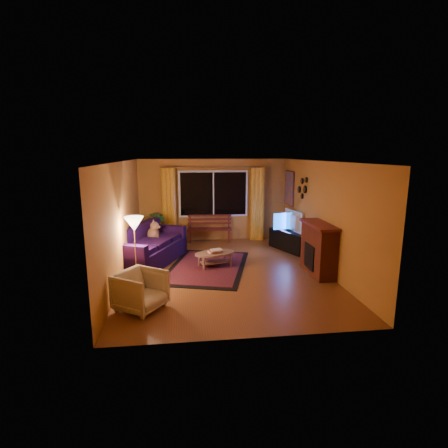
{
  "coord_description": "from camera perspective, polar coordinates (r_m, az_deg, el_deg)",
  "views": [
    {
      "loc": [
        -0.97,
        -7.63,
        2.69
      ],
      "look_at": [
        0.0,
        0.3,
        1.05
      ],
      "focal_mm": 28.0,
      "sensor_mm": 36.0,
      "label": 1
    }
  ],
  "objects": [
    {
      "name": "dog",
      "position": [
        9.21,
        -11.49,
        -1.2
      ],
      "size": [
        0.4,
        0.48,
        0.45
      ],
      "primitive_type": null,
      "rotation": [
        0.0,
        0.0,
        0.26
      ],
      "color": "#8C5D41",
      "rests_on": "sofa"
    },
    {
      "name": "mirror_cluster",
      "position": [
        9.52,
        12.64,
        5.96
      ],
      "size": [
        0.06,
        0.6,
        0.56
      ],
      "primitive_type": null,
      "color": "black",
      "rests_on": "wall_right"
    },
    {
      "name": "tv_console",
      "position": [
        9.93,
        10.65,
        -2.67
      ],
      "size": [
        0.91,
        1.39,
        0.55
      ],
      "primitive_type": "cube",
      "rotation": [
        0.0,
        0.0,
        0.39
      ],
      "color": "black",
      "rests_on": "ground"
    },
    {
      "name": "armchair",
      "position": [
        6.3,
        -13.49,
        -10.26
      ],
      "size": [
        0.98,
        0.99,
        0.75
      ],
      "primitive_type": "imported",
      "rotation": [
        0.0,
        0.0,
        0.97
      ],
      "color": "#CCB78F",
      "rests_on": "ground"
    },
    {
      "name": "wall_back",
      "position": [
        10.78,
        -1.76,
        3.92
      ],
      "size": [
        4.5,
        0.02,
        2.5
      ],
      "primitive_type": "cube",
      "color": "#C27F33",
      "rests_on": "ground"
    },
    {
      "name": "wall_right",
      "position": [
        8.41,
        15.74,
        1.3
      ],
      "size": [
        0.02,
        6.0,
        2.5
      ],
      "primitive_type": "cube",
      "color": "#C27F33",
      "rests_on": "ground"
    },
    {
      "name": "painting",
      "position": [
        10.62,
        10.59,
        5.79
      ],
      "size": [
        0.04,
        0.76,
        0.96
      ],
      "primitive_type": "cube",
      "color": "#C6610F",
      "rests_on": "wall_right"
    },
    {
      "name": "curtain_right",
      "position": [
        10.87,
        5.42,
        3.25
      ],
      "size": [
        0.36,
        0.36,
        2.24
      ],
      "primitive_type": "cylinder",
      "color": "gold",
      "rests_on": "ground"
    },
    {
      "name": "floor_lamp",
      "position": [
        7.62,
        -14.28,
        -4.02
      ],
      "size": [
        0.24,
        0.24,
        1.37
      ],
      "primitive_type": "cylinder",
      "rotation": [
        0.0,
        0.0,
        -0.03
      ],
      "color": "#BF8C3F",
      "rests_on": "ground"
    },
    {
      "name": "curtain_left",
      "position": [
        10.63,
        -8.97,
        2.97
      ],
      "size": [
        0.36,
        0.36,
        2.24
      ],
      "primitive_type": "cylinder",
      "color": "gold",
      "rests_on": "ground"
    },
    {
      "name": "ceiling",
      "position": [
        7.69,
        0.28,
        10.27
      ],
      "size": [
        4.5,
        6.0,
        0.02
      ],
      "primitive_type": "cube",
      "color": "white",
      "rests_on": "ground"
    },
    {
      "name": "potted_plant",
      "position": [
        10.47,
        -10.91,
        -0.86
      ],
      "size": [
        0.69,
        0.69,
        0.94
      ],
      "primitive_type": "imported",
      "rotation": [
        0.0,
        0.0,
        0.4
      ],
      "color": "#235B1E",
      "rests_on": "ground"
    },
    {
      "name": "coffee_table",
      "position": [
        8.39,
        -1.52,
        -5.83
      ],
      "size": [
        1.2,
        1.2,
        0.36
      ],
      "primitive_type": "cylinder",
      "rotation": [
        0.0,
        0.0,
        0.27
      ],
      "color": "#986F56",
      "rests_on": "ground"
    },
    {
      "name": "floor",
      "position": [
        8.15,
        0.26,
        -7.75
      ],
      "size": [
        4.5,
        6.0,
        0.02
      ],
      "primitive_type": "cube",
      "color": "brown",
      "rests_on": "ground"
    },
    {
      "name": "television",
      "position": [
        9.81,
        10.77,
        0.51
      ],
      "size": [
        0.29,
        1.0,
        0.57
      ],
      "primitive_type": "imported",
      "rotation": [
        0.0,
        0.0,
        1.74
      ],
      "color": "black",
      "rests_on": "tv_console"
    },
    {
      "name": "wall_left",
      "position": [
        7.87,
        -16.29,
        0.59
      ],
      "size": [
        0.02,
        6.0,
        2.5
      ],
      "primitive_type": "cube",
      "color": "#C27F33",
      "rests_on": "ground"
    },
    {
      "name": "rug",
      "position": [
        8.41,
        -2.73,
        -7.01
      ],
      "size": [
        2.41,
        3.1,
        0.02
      ],
      "primitive_type": "cube",
      "rotation": [
        0.0,
        0.0,
        -0.27
      ],
      "color": "maroon",
      "rests_on": "ground"
    },
    {
      "name": "bench",
      "position": [
        10.7,
        -2.38,
        -1.87
      ],
      "size": [
        1.35,
        0.49,
        0.4
      ],
      "primitive_type": "cube",
      "rotation": [
        0.0,
        0.0,
        -0.08
      ],
      "color": "#511815",
      "rests_on": "ground"
    },
    {
      "name": "curtain_rod",
      "position": [
        10.58,
        -1.74,
        9.21
      ],
      "size": [
        3.2,
        0.03,
        0.03
      ],
      "primitive_type": "cylinder",
      "rotation": [
        0.0,
        1.57,
        0.0
      ],
      "color": "#BF8C3F",
      "rests_on": "wall_back"
    },
    {
      "name": "window",
      "position": [
        10.69,
        -1.74,
        4.94
      ],
      "size": [
        2.0,
        0.02,
        1.3
      ],
      "primitive_type": "cube",
      "color": "black",
      "rests_on": "wall_back"
    },
    {
      "name": "sofa",
      "position": [
        8.77,
        -12.01,
        -3.36
      ],
      "size": [
        1.82,
        2.5,
        0.93
      ],
      "primitive_type": "cube",
      "rotation": [
        0.0,
        0.0,
        -0.41
      ],
      "color": "black",
      "rests_on": "ground"
    },
    {
      "name": "fireplace",
      "position": [
        8.12,
        15.18,
        -4.09
      ],
      "size": [
        0.4,
        1.2,
        1.1
      ],
      "primitive_type": "cube",
      "color": "maroon",
      "rests_on": "ground"
    }
  ]
}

